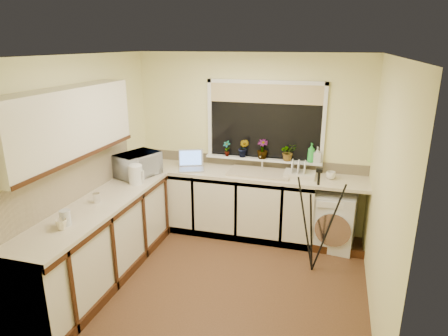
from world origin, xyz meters
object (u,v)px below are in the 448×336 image
plant_c (262,149)px  soap_bottle_green (311,153)px  tripod (315,221)px  glass_jug (65,218)px  kettle (136,175)px  steel_jar (97,198)px  washing_machine (333,220)px  microwave (138,164)px  laptop (191,164)px  cup_back (331,175)px  cup_left (62,224)px  dish_rack (300,174)px  plant_b (243,148)px  plant_d (288,152)px  soap_bottle_clear (317,155)px  plant_a (227,148)px

plant_c → soap_bottle_green: 0.65m
tripod → glass_jug: size_ratio=8.39×
kettle → steel_jar: bearing=-100.1°
washing_machine → steel_jar: bearing=-143.5°
microwave → washing_machine: bearing=-58.2°
laptop → cup_back: bearing=-19.5°
laptop → cup_left: size_ratio=4.05×
dish_rack → cup_back: 0.39m
glass_jug → plant_b: 2.56m
kettle → steel_jar: size_ratio=2.14×
tripod → plant_c: size_ratio=4.79×
plant_d → soap_bottle_clear: 0.38m
dish_rack → plant_a: plant_a is taller
laptop → cup_back: laptop is taller
plant_a → soap_bottle_green: 1.15m
steel_jar → microwave: size_ratio=0.19×
cup_left → kettle: bearing=87.3°
steel_jar → plant_c: size_ratio=0.40×
steel_jar → plant_d: bearing=42.1°
plant_b → plant_d: 0.61m
laptop → steel_jar: bearing=-133.3°
soap_bottle_clear → cup_left: 3.22m
steel_jar → cup_left: size_ratio=1.00×
cup_back → plant_c: bearing=168.8°
steel_jar → microwave: (0.00, 0.95, 0.10)m
glass_jug → steel_jar: (-0.03, 0.57, -0.02)m
steel_jar → cup_left: bearing=-85.2°
tripod → washing_machine: bearing=54.1°
kettle → soap_bottle_green: soap_bottle_green is taller
washing_machine → dish_rack: (-0.47, 0.06, 0.55)m
microwave → plant_d: bearing=-47.5°
dish_rack → plant_a: bearing=170.5°
dish_rack → plant_c: size_ratio=1.51×
glass_jug → plant_d: plant_d is taller
kettle → tripod: bearing=2.2°
steel_jar → soap_bottle_green: size_ratio=0.41×
tripod → plant_c: bearing=111.9°
plant_a → plant_c: size_ratio=0.82×
steel_jar → plant_d: (1.86, 1.68, 0.22)m
laptop → dish_rack: (1.48, 0.06, -0.04)m
microwave → soap_bottle_green: bearing=-49.9°
plant_a → washing_machine: bearing=-9.2°
cup_back → cup_left: size_ratio=1.16×
cup_left → dish_rack: bearing=47.1°
laptop → dish_rack: 1.48m
washing_machine → plant_a: 1.71m
plant_b → plant_c: (0.26, 0.01, 0.00)m
glass_jug → cup_left: size_ratio=1.41×
steel_jar → soap_bottle_green: (2.16, 1.69, 0.23)m
plant_a → plant_b: size_ratio=0.84×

